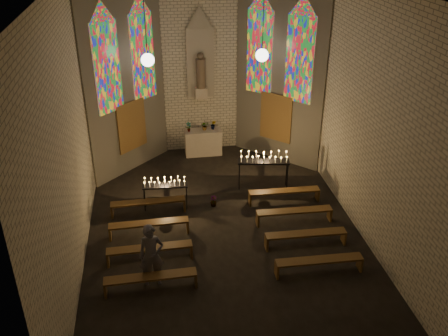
{
  "coord_description": "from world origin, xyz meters",
  "views": [
    {
      "loc": [
        -1.84,
        -12.03,
        8.7
      ],
      "look_at": [
        0.1,
        0.73,
        1.83
      ],
      "focal_mm": 40.0,
      "sensor_mm": 36.0,
      "label": 1
    }
  ],
  "objects_px": {
    "altar": "(203,142)",
    "aisle_flower_pot": "(213,201)",
    "visitor": "(152,255)",
    "votive_stand_right": "(264,159)",
    "votive_stand_left": "(165,184)"
  },
  "relations": [
    {
      "from": "altar",
      "to": "aisle_flower_pot",
      "type": "height_order",
      "value": "altar"
    },
    {
      "from": "altar",
      "to": "aisle_flower_pot",
      "type": "relative_size",
      "value": 3.85
    },
    {
      "from": "altar",
      "to": "votive_stand_left",
      "type": "distance_m",
      "value": 4.09
    },
    {
      "from": "visitor",
      "to": "votive_stand_left",
      "type": "bearing_deg",
      "value": 78.73
    },
    {
      "from": "altar",
      "to": "votive_stand_right",
      "type": "bearing_deg",
      "value": -59.32
    },
    {
      "from": "aisle_flower_pot",
      "to": "votive_stand_right",
      "type": "relative_size",
      "value": 0.2
    },
    {
      "from": "altar",
      "to": "votive_stand_left",
      "type": "xyz_separation_m",
      "value": [
        -1.64,
        -3.72,
        0.4
      ]
    },
    {
      "from": "visitor",
      "to": "aisle_flower_pot",
      "type": "bearing_deg",
      "value": 56.13
    },
    {
      "from": "altar",
      "to": "votive_stand_right",
      "type": "distance_m",
      "value": 3.43
    },
    {
      "from": "aisle_flower_pot",
      "to": "visitor",
      "type": "distance_m",
      "value": 4.03
    },
    {
      "from": "altar",
      "to": "visitor",
      "type": "relative_size",
      "value": 0.81
    },
    {
      "from": "votive_stand_left",
      "to": "votive_stand_right",
      "type": "bearing_deg",
      "value": 16.87
    },
    {
      "from": "altar",
      "to": "visitor",
      "type": "distance_m",
      "value": 7.59
    },
    {
      "from": "altar",
      "to": "votive_stand_left",
      "type": "height_order",
      "value": "votive_stand_left"
    },
    {
      "from": "aisle_flower_pot",
      "to": "votive_stand_left",
      "type": "xyz_separation_m",
      "value": [
        -1.52,
        0.14,
        0.71
      ]
    }
  ]
}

